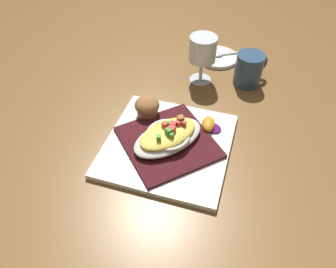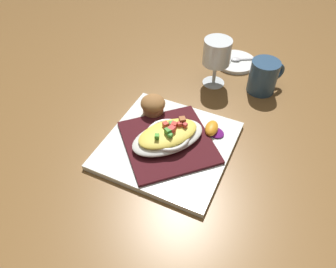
# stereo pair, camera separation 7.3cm
# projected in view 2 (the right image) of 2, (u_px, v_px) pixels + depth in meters

# --- Properties ---
(ground_plane) EXTENTS (2.60, 2.60, 0.00)m
(ground_plane) POSITION_uv_depth(u_px,v_px,m) (168.00, 147.00, 0.76)
(ground_plane) COLOR brown
(square_plate) EXTENTS (0.30, 0.30, 0.01)m
(square_plate) POSITION_uv_depth(u_px,v_px,m) (168.00, 145.00, 0.75)
(square_plate) COLOR white
(square_plate) RESTS_ON ground_plane
(folded_napkin) EXTENTS (0.28, 0.28, 0.01)m
(folded_napkin) POSITION_uv_depth(u_px,v_px,m) (168.00, 142.00, 0.75)
(folded_napkin) COLOR #411419
(folded_napkin) RESTS_ON square_plate
(gratin_dish) EXTENTS (0.18, 0.20, 0.05)m
(gratin_dish) POSITION_uv_depth(u_px,v_px,m) (168.00, 135.00, 0.73)
(gratin_dish) COLOR silver
(gratin_dish) RESTS_ON folded_napkin
(muffin) EXTENTS (0.06, 0.06, 0.05)m
(muffin) POSITION_uv_depth(u_px,v_px,m) (153.00, 105.00, 0.80)
(muffin) COLOR #9B663D
(muffin) RESTS_ON square_plate
(orange_garnish) EXTENTS (0.06, 0.06, 0.02)m
(orange_garnish) POSITION_uv_depth(u_px,v_px,m) (212.00, 129.00, 0.77)
(orange_garnish) COLOR #5A1363
(orange_garnish) RESTS_ON square_plate
(coffee_mug) EXTENTS (0.09, 0.10, 0.09)m
(coffee_mug) POSITION_uv_depth(u_px,v_px,m) (263.00, 78.00, 0.88)
(coffee_mug) COLOR #2E4C6D
(coffee_mug) RESTS_ON ground_plane
(stemmed_glass) EXTENTS (0.08, 0.08, 0.14)m
(stemmed_glass) POSITION_uv_depth(u_px,v_px,m) (217.00, 55.00, 0.87)
(stemmed_glass) COLOR white
(stemmed_glass) RESTS_ON ground_plane
(creamer_saucer) EXTENTS (0.13, 0.13, 0.01)m
(creamer_saucer) POSITION_uv_depth(u_px,v_px,m) (235.00, 62.00, 1.00)
(creamer_saucer) COLOR white
(creamer_saucer) RESTS_ON ground_plane
(spoon) EXTENTS (0.08, 0.06, 0.01)m
(spoon) POSITION_uv_depth(u_px,v_px,m) (237.00, 59.00, 1.00)
(spoon) COLOR silver
(spoon) RESTS_ON creamer_saucer
(creamer_cup_0) EXTENTS (0.02, 0.02, 0.02)m
(creamer_cup_0) POSITION_uv_depth(u_px,v_px,m) (227.00, 58.00, 0.99)
(creamer_cup_0) COLOR white
(creamer_cup_0) RESTS_ON creamer_saucer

